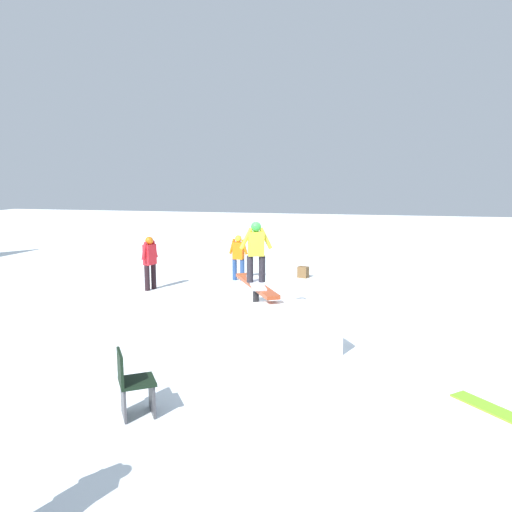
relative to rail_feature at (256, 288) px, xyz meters
name	(u,v)px	position (x,y,z in m)	size (l,w,h in m)	color
ground_plane	(256,317)	(0.00, 0.00, -0.64)	(60.00, 60.00, 0.00)	white
rail_feature	(256,288)	(0.00, 0.00, 0.00)	(2.24, 1.44, 0.75)	black
snow_kicker_ramp	(284,328)	(-1.57, -0.89, -0.35)	(1.80, 1.50, 0.58)	white
main_rider_on_rail	(256,254)	(0.00, 0.00, 0.77)	(1.49, 0.76, 1.34)	white
bystander_orange	(238,255)	(3.67, 1.38, 0.11)	(0.22, 0.59, 1.34)	navy
bystander_red	(150,260)	(1.96, 3.39, 0.17)	(0.61, 0.29, 1.45)	black
loose_snowboard_lime	(503,414)	(-3.69, -4.13, -0.63)	(1.44, 0.28, 0.02)	#80CE27
folding_chair	(133,385)	(-4.79, 0.51, -0.23)	(0.61, 0.61, 0.88)	#3F3F44
backpack_on_snow	(303,272)	(4.48, -0.44, -0.47)	(0.30, 0.22, 0.34)	brown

